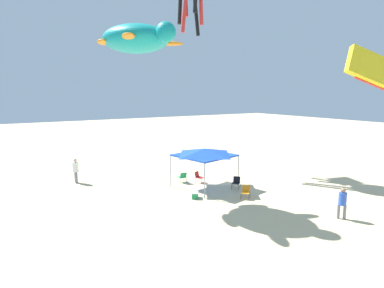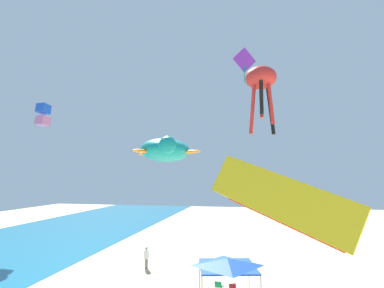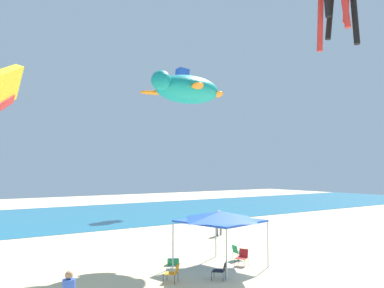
{
  "view_description": "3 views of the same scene",
  "coord_description": "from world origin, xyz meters",
  "px_view_note": "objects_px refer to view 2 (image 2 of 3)",
  "views": [
    {
      "loc": [
        -20.06,
        15.59,
        6.72
      ],
      "look_at": [
        -1.31,
        4.05,
        3.14
      ],
      "focal_mm": 29.29,
      "sensor_mm": 36.0,
      "label": 1
    },
    {
      "loc": [
        -21.56,
        1.83,
        8.06
      ],
      "look_at": [
        1.11,
        6.29,
        10.72
      ],
      "focal_mm": 27.24,
      "sensor_mm": 36.0,
      "label": 2
    },
    {
      "loc": [
        -14.6,
        -12.49,
        4.98
      ],
      "look_at": [
        1.11,
        10.3,
        6.8
      ],
      "focal_mm": 36.56,
      "sensor_mm": 36.0,
      "label": 3
    }
  ],
  "objects_px": {
    "kite_turtle_teal": "(165,150)",
    "kite_diamond_purple": "(244,61)",
    "kite_parafoil_yellow": "(281,200)",
    "folding_chair_right_of_tent": "(219,286)",
    "person_watching_sky": "(146,256)",
    "kite_octopus_red": "(261,81)",
    "canopy_tent": "(227,263)",
    "kite_box_blue": "(43,115)"
  },
  "relations": [
    {
      "from": "folding_chair_right_of_tent",
      "to": "kite_turtle_teal",
      "type": "xyz_separation_m",
      "value": [
        -0.92,
        3.76,
        9.58
      ]
    },
    {
      "from": "folding_chair_right_of_tent",
      "to": "kite_box_blue",
      "type": "distance_m",
      "value": 32.37
    },
    {
      "from": "person_watching_sky",
      "to": "kite_turtle_teal",
      "type": "height_order",
      "value": "kite_turtle_teal"
    },
    {
      "from": "canopy_tent",
      "to": "kite_diamond_purple",
      "type": "xyz_separation_m",
      "value": [
        12.25,
        -1.25,
        18.49
      ]
    },
    {
      "from": "kite_turtle_teal",
      "to": "kite_diamond_purple",
      "type": "height_order",
      "value": "kite_diamond_purple"
    },
    {
      "from": "person_watching_sky",
      "to": "kite_octopus_red",
      "type": "relative_size",
      "value": 0.3
    },
    {
      "from": "canopy_tent",
      "to": "kite_parafoil_yellow",
      "type": "height_order",
      "value": "kite_parafoil_yellow"
    },
    {
      "from": "kite_parafoil_yellow",
      "to": "person_watching_sky",
      "type": "bearing_deg",
      "value": 146.16
    },
    {
      "from": "kite_turtle_teal",
      "to": "folding_chair_right_of_tent",
      "type": "bearing_deg",
      "value": 83.94
    },
    {
      "from": "kite_octopus_red",
      "to": "kite_diamond_purple",
      "type": "distance_m",
      "value": 7.5
    },
    {
      "from": "kite_octopus_red",
      "to": "kite_box_blue",
      "type": "bearing_deg",
      "value": 76.2
    },
    {
      "from": "canopy_tent",
      "to": "kite_parafoil_yellow",
      "type": "distance_m",
      "value": 12.14
    },
    {
      "from": "kite_diamond_purple",
      "to": "kite_box_blue",
      "type": "xyz_separation_m",
      "value": [
        2.26,
        27.1,
        -4.53
      ]
    },
    {
      "from": "kite_octopus_red",
      "to": "kite_parafoil_yellow",
      "type": "relative_size",
      "value": 1.47
    },
    {
      "from": "kite_parafoil_yellow",
      "to": "kite_turtle_teal",
      "type": "bearing_deg",
      "value": 145.83
    },
    {
      "from": "folding_chair_right_of_tent",
      "to": "person_watching_sky",
      "type": "xyz_separation_m",
      "value": [
        4.19,
        6.9,
        0.63
      ]
    },
    {
      "from": "person_watching_sky",
      "to": "kite_box_blue",
      "type": "bearing_deg",
      "value": 64.58
    },
    {
      "from": "canopy_tent",
      "to": "person_watching_sky",
      "type": "xyz_separation_m",
      "value": [
        6.0,
        7.67,
        -1.46
      ]
    },
    {
      "from": "canopy_tent",
      "to": "kite_turtle_teal",
      "type": "relative_size",
      "value": 0.72
    },
    {
      "from": "canopy_tent",
      "to": "kite_diamond_purple",
      "type": "relative_size",
      "value": 1.0
    },
    {
      "from": "folding_chair_right_of_tent",
      "to": "kite_box_blue",
      "type": "xyz_separation_m",
      "value": [
        12.7,
        25.08,
        16.04
      ]
    },
    {
      "from": "canopy_tent",
      "to": "kite_box_blue",
      "type": "bearing_deg",
      "value": 60.68
    },
    {
      "from": "person_watching_sky",
      "to": "kite_box_blue",
      "type": "relative_size",
      "value": 0.61
    },
    {
      "from": "canopy_tent",
      "to": "kite_parafoil_yellow",
      "type": "xyz_separation_m",
      "value": [
        -10.86,
        -2.41,
        4.88
      ]
    },
    {
      "from": "folding_chair_right_of_tent",
      "to": "kite_diamond_purple",
      "type": "relative_size",
      "value": 0.2
    },
    {
      "from": "canopy_tent",
      "to": "kite_turtle_teal",
      "type": "xyz_separation_m",
      "value": [
        0.89,
        4.53,
        7.5
      ]
    },
    {
      "from": "canopy_tent",
      "to": "kite_parafoil_yellow",
      "type": "bearing_deg",
      "value": -167.48
    },
    {
      "from": "kite_turtle_teal",
      "to": "kite_diamond_purple",
      "type": "distance_m",
      "value": 16.83
    },
    {
      "from": "kite_box_blue",
      "to": "canopy_tent",
      "type": "bearing_deg",
      "value": 155.56
    },
    {
      "from": "kite_turtle_teal",
      "to": "kite_box_blue",
      "type": "relative_size",
      "value": 1.9
    },
    {
      "from": "person_watching_sky",
      "to": "kite_diamond_purple",
      "type": "distance_m",
      "value": 22.72
    },
    {
      "from": "folding_chair_right_of_tent",
      "to": "kite_turtle_teal",
      "type": "distance_m",
      "value": 10.33
    },
    {
      "from": "canopy_tent",
      "to": "person_watching_sky",
      "type": "distance_m",
      "value": 9.85
    },
    {
      "from": "canopy_tent",
      "to": "kite_turtle_teal",
      "type": "distance_m",
      "value": 8.8
    },
    {
      "from": "folding_chair_right_of_tent",
      "to": "kite_octopus_red",
      "type": "xyz_separation_m",
      "value": [
        4.55,
        -3.49,
        16.17
      ]
    },
    {
      "from": "folding_chair_right_of_tent",
      "to": "kite_octopus_red",
      "type": "bearing_deg",
      "value": -118.96
    },
    {
      "from": "kite_turtle_teal",
      "to": "kite_octopus_red",
      "type": "bearing_deg",
      "value": 107.21
    },
    {
      "from": "person_watching_sky",
      "to": "kite_box_blue",
      "type": "xyz_separation_m",
      "value": [
        8.52,
        18.18,
        15.41
      ]
    },
    {
      "from": "folding_chair_right_of_tent",
      "to": "person_watching_sky",
      "type": "bearing_deg",
      "value": -22.73
    },
    {
      "from": "kite_diamond_purple",
      "to": "kite_box_blue",
      "type": "bearing_deg",
      "value": -31.16
    },
    {
      "from": "kite_parafoil_yellow",
      "to": "folding_chair_right_of_tent",
      "type": "bearing_deg",
      "value": 129.36
    },
    {
      "from": "canopy_tent",
      "to": "folding_chair_right_of_tent",
      "type": "height_order",
      "value": "canopy_tent"
    }
  ]
}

